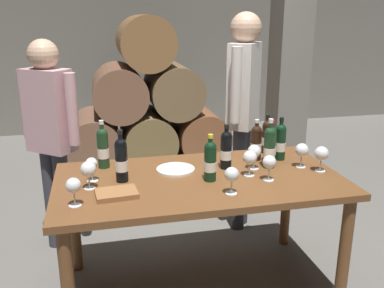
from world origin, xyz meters
name	(u,v)px	position (x,y,z in m)	size (l,w,h in m)	color
ground_plane	(199,286)	(0.00, 0.00, 0.00)	(14.00, 14.00, 0.00)	#66635E
cellar_back_wall	(132,35)	(0.00, 4.20, 1.40)	(10.00, 0.24, 2.80)	slate
barrel_stack	(147,106)	(0.00, 2.60, 0.66)	(1.86, 0.90, 1.69)	brown
stone_pillar	(290,56)	(1.30, 1.60, 1.30)	(0.32, 0.32, 2.60)	slate
dining_table	(199,192)	(0.00, 0.00, 0.67)	(1.70, 0.90, 0.76)	brown
wine_bottle_0	(280,141)	(0.60, 0.21, 0.89)	(0.07, 0.07, 0.29)	black
wine_bottle_1	(267,136)	(0.57, 0.36, 0.88)	(0.07, 0.07, 0.27)	black
wine_bottle_2	(103,147)	(-0.55, 0.31, 0.89)	(0.07, 0.07, 0.31)	#19381E
wine_bottle_3	(121,160)	(-0.45, 0.05, 0.89)	(0.07, 0.07, 0.31)	black
wine_bottle_4	(256,142)	(0.44, 0.24, 0.88)	(0.07, 0.07, 0.28)	black
wine_bottle_5	(271,144)	(0.52, 0.16, 0.88)	(0.07, 0.07, 0.29)	#19381E
wine_bottle_6	(210,161)	(0.05, -0.06, 0.88)	(0.07, 0.07, 0.28)	black
wine_bottle_7	(226,149)	(0.20, 0.12, 0.88)	(0.07, 0.07, 0.29)	black
wine_bottle_8	(270,147)	(0.47, 0.07, 0.90)	(0.07, 0.07, 0.32)	#19381E
wine_glass_0	(302,151)	(0.67, 0.03, 0.87)	(0.08, 0.08, 0.16)	white
wine_glass_1	(88,170)	(-0.64, -0.03, 0.87)	(0.09, 0.09, 0.16)	white
wine_glass_2	(269,163)	(0.38, -0.13, 0.87)	(0.08, 0.08, 0.15)	white
wine_glass_3	(73,186)	(-0.71, -0.24, 0.87)	(0.08, 0.08, 0.15)	white
wine_glass_4	(250,158)	(0.30, -0.04, 0.87)	(0.09, 0.09, 0.16)	white
wine_glass_5	(254,152)	(0.37, 0.07, 0.87)	(0.08, 0.08, 0.16)	white
wine_glass_6	(92,165)	(-0.62, 0.08, 0.86)	(0.07, 0.07, 0.15)	white
wine_glass_7	(232,175)	(0.11, -0.27, 0.87)	(0.08, 0.08, 0.15)	white
wine_glass_8	(322,154)	(0.76, -0.06, 0.87)	(0.09, 0.09, 0.16)	white
tasting_notebook	(117,194)	(-0.50, -0.16, 0.77)	(0.22, 0.16, 0.03)	#936038
serving_plate	(176,169)	(-0.12, 0.15, 0.77)	(0.24, 0.24, 0.01)	white
sommelier_presenting	(243,102)	(0.53, 0.75, 1.04)	(0.33, 0.42, 1.72)	#383842
taster_seated_left	(51,129)	(-0.90, 0.72, 0.92)	(0.40, 0.34, 1.54)	#383842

